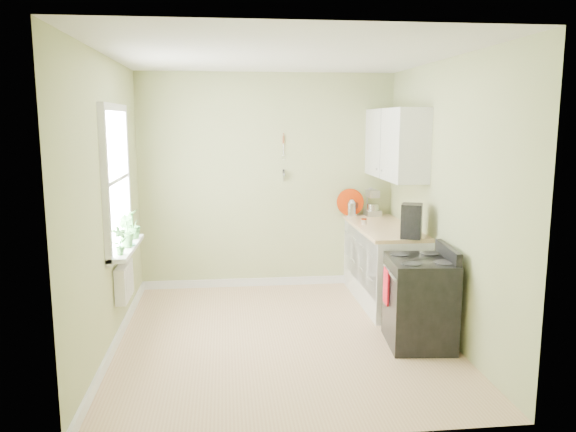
{
  "coord_description": "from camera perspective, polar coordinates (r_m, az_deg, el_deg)",
  "views": [
    {
      "loc": [
        -0.53,
        -5.23,
        2.11
      ],
      "look_at": [
        0.12,
        0.55,
        1.12
      ],
      "focal_mm": 35.0,
      "sensor_mm": 36.0,
      "label": 1
    }
  ],
  "objects": [
    {
      "name": "window_sill",
      "position": [
        5.75,
        -16.08,
        -3.09
      ],
      "size": [
        0.18,
        1.14,
        0.04
      ],
      "primitive_type": "cube",
      "color": "white",
      "rests_on": "wall_left"
    },
    {
      "name": "stand_mixer",
      "position": [
        7.29,
        8.48,
        1.3
      ],
      "size": [
        0.2,
        0.32,
        0.37
      ],
      "color": "#B2B2B7",
      "rests_on": "countertop"
    },
    {
      "name": "base_cabinets",
      "position": [
        6.71,
        9.68,
        -4.95
      ],
      "size": [
        0.6,
        1.6,
        0.87
      ],
      "primitive_type": "cube",
      "color": "white",
      "rests_on": "floor"
    },
    {
      "name": "wall_right",
      "position": [
        5.7,
        15.71,
        1.63
      ],
      "size": [
        0.02,
        3.6,
        2.7
      ],
      "primitive_type": "cube",
      "color": "#B5BB80",
      "rests_on": "floor"
    },
    {
      "name": "plant_a",
      "position": [
        5.33,
        -16.77,
        -2.42
      ],
      "size": [
        0.17,
        0.16,
        0.27
      ],
      "primitive_type": "imported",
      "rotation": [
        0.0,
        0.0,
        0.63
      ],
      "color": "#386F32",
      "rests_on": "window_sill"
    },
    {
      "name": "red_tray",
      "position": [
        7.2,
        6.34,
        1.4
      ],
      "size": [
        0.35,
        0.06,
        0.35
      ],
      "primitive_type": "cylinder",
      "rotation": [
        1.45,
        0.0,
        -0.01
      ],
      "color": "#A22603",
      "rests_on": "countertop"
    },
    {
      "name": "floor",
      "position": [
        5.67,
        -0.58,
        -12.32
      ],
      "size": [
        3.2,
        3.6,
        0.02
      ],
      "primitive_type": "cube",
      "color": "tan",
      "rests_on": "ground"
    },
    {
      "name": "window",
      "position": [
        5.66,
        -17.13,
        3.54
      ],
      "size": [
        0.06,
        1.14,
        1.44
      ],
      "color": "white",
      "rests_on": "wall_left"
    },
    {
      "name": "wall_utensils",
      "position": [
        7.07,
        -0.46,
        5.22
      ],
      "size": [
        0.02,
        0.14,
        0.58
      ],
      "color": "beige",
      "rests_on": "wall_back"
    },
    {
      "name": "ceiling",
      "position": [
        5.29,
        -0.63,
        16.16
      ],
      "size": [
        3.2,
        3.6,
        0.02
      ],
      "primitive_type": "cube",
      "color": "white",
      "rests_on": "wall_back"
    },
    {
      "name": "stove",
      "position": [
        5.51,
        13.22,
        -8.42
      ],
      "size": [
        0.66,
        0.73,
        0.95
      ],
      "color": "black",
      "rests_on": "floor"
    },
    {
      "name": "coffee_maker",
      "position": [
        5.94,
        12.41,
        -0.57
      ],
      "size": [
        0.28,
        0.29,
        0.36
      ],
      "color": "black",
      "rests_on": "countertop"
    },
    {
      "name": "jar",
      "position": [
        6.62,
        7.72,
        -0.56
      ],
      "size": [
        0.07,
        0.07,
        0.07
      ],
      "color": "#BFA893",
      "rests_on": "countertop"
    },
    {
      "name": "wall_back",
      "position": [
        7.1,
        -2.09,
        3.5
      ],
      "size": [
        3.2,
        0.02,
        2.7
      ],
      "primitive_type": "cube",
      "color": "#B5BB80",
      "rests_on": "floor"
    },
    {
      "name": "upper_cabinets",
      "position": [
        6.63,
        10.84,
        7.23
      ],
      "size": [
        0.35,
        1.4,
        0.8
      ],
      "primitive_type": "cube",
      "color": "white",
      "rests_on": "wall_right"
    },
    {
      "name": "countertop",
      "position": [
        6.6,
        9.71,
        -1.14
      ],
      "size": [
        0.64,
        1.6,
        0.04
      ],
      "primitive_type": "cube",
      "color": "beige",
      "rests_on": "base_cabinets"
    },
    {
      "name": "kettle",
      "position": [
        7.22,
        6.46,
        0.86
      ],
      "size": [
        0.21,
        0.12,
        0.21
      ],
      "color": "silver",
      "rests_on": "countertop"
    },
    {
      "name": "plant_b",
      "position": [
        5.65,
        -16.18,
        -1.48
      ],
      "size": [
        0.22,
        0.22,
        0.31
      ],
      "primitive_type": "imported",
      "rotation": [
        0.0,
        0.0,
        2.3
      ],
      "color": "#386F32",
      "rests_on": "window_sill"
    },
    {
      "name": "plant_c",
      "position": [
        6.04,
        -15.54,
        -0.78
      ],
      "size": [
        0.19,
        0.19,
        0.31
      ],
      "primitive_type": "imported",
      "rotation": [
        0.0,
        0.0,
        4.58
      ],
      "color": "#386F32",
      "rests_on": "window_sill"
    },
    {
      "name": "radiator",
      "position": [
        5.79,
        -16.31,
        -6.39
      ],
      "size": [
        0.12,
        0.5,
        0.35
      ],
      "primitive_type": "cube",
      "color": "white",
      "rests_on": "wall_left"
    },
    {
      "name": "wall_left",
      "position": [
        5.39,
        -17.88,
        1.08
      ],
      "size": [
        0.02,
        3.6,
        2.7
      ],
      "primitive_type": "cube",
      "color": "#B5BB80",
      "rests_on": "floor"
    }
  ]
}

